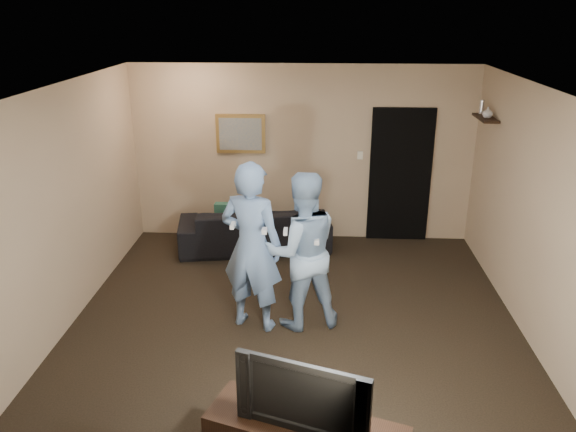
# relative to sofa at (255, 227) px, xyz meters

# --- Properties ---
(ground) EXTENTS (5.00, 5.00, 0.00)m
(ground) POSITION_rel_sofa_xyz_m (0.67, -2.01, -0.32)
(ground) COLOR black
(ground) RESTS_ON ground
(ceiling) EXTENTS (5.00, 5.00, 0.04)m
(ceiling) POSITION_rel_sofa_xyz_m (0.67, -2.01, 2.28)
(ceiling) COLOR silver
(ceiling) RESTS_ON wall_back
(wall_back) EXTENTS (5.00, 0.04, 2.60)m
(wall_back) POSITION_rel_sofa_xyz_m (0.67, 0.49, 0.98)
(wall_back) COLOR tan
(wall_back) RESTS_ON ground
(wall_front) EXTENTS (5.00, 0.04, 2.60)m
(wall_front) POSITION_rel_sofa_xyz_m (0.67, -4.51, 0.98)
(wall_front) COLOR tan
(wall_front) RESTS_ON ground
(wall_left) EXTENTS (0.04, 5.00, 2.60)m
(wall_left) POSITION_rel_sofa_xyz_m (-1.83, -2.01, 0.98)
(wall_left) COLOR tan
(wall_left) RESTS_ON ground
(wall_right) EXTENTS (0.04, 5.00, 2.60)m
(wall_right) POSITION_rel_sofa_xyz_m (3.17, -2.01, 0.98)
(wall_right) COLOR tan
(wall_right) RESTS_ON ground
(sofa) EXTENTS (2.28, 1.19, 0.63)m
(sofa) POSITION_rel_sofa_xyz_m (0.00, 0.00, 0.00)
(sofa) COLOR black
(sofa) RESTS_ON ground
(throw_pillow) EXTENTS (0.40, 0.15, 0.40)m
(throw_pillow) POSITION_rel_sofa_xyz_m (-0.37, 0.00, 0.16)
(throw_pillow) COLOR #1A4E3D
(throw_pillow) RESTS_ON sofa
(painting_frame) EXTENTS (0.72, 0.05, 0.57)m
(painting_frame) POSITION_rel_sofa_xyz_m (-0.23, 0.47, 1.28)
(painting_frame) COLOR olive
(painting_frame) RESTS_ON wall_back
(painting_canvas) EXTENTS (0.62, 0.01, 0.47)m
(painting_canvas) POSITION_rel_sofa_xyz_m (-0.23, 0.44, 1.28)
(painting_canvas) COLOR slate
(painting_canvas) RESTS_ON painting_frame
(doorway) EXTENTS (0.90, 0.06, 2.00)m
(doorway) POSITION_rel_sofa_xyz_m (2.12, 0.46, 0.68)
(doorway) COLOR black
(doorway) RESTS_ON ground
(light_switch) EXTENTS (0.08, 0.02, 0.12)m
(light_switch) POSITION_rel_sofa_xyz_m (1.52, 0.47, 0.98)
(light_switch) COLOR silver
(light_switch) RESTS_ON wall_back
(wall_shelf) EXTENTS (0.20, 0.60, 0.03)m
(wall_shelf) POSITION_rel_sofa_xyz_m (3.06, -0.21, 1.67)
(wall_shelf) COLOR black
(wall_shelf) RESTS_ON wall_right
(shelf_vase) EXTENTS (0.16, 0.16, 0.14)m
(shelf_vase) POSITION_rel_sofa_xyz_m (3.06, -0.27, 1.76)
(shelf_vase) COLOR silver
(shelf_vase) RESTS_ON wall_shelf
(shelf_figurine) EXTENTS (0.06, 0.06, 0.18)m
(shelf_figurine) POSITION_rel_sofa_xyz_m (3.06, 0.03, 1.78)
(shelf_figurine) COLOR silver
(shelf_figurine) RESTS_ON wall_shelf
(television) EXTENTS (0.97, 0.43, 0.57)m
(television) POSITION_rel_sofa_xyz_m (0.85, -4.27, 0.48)
(television) COLOR black
(television) RESTS_ON tv_console
(wii_player_left) EXTENTS (0.79, 0.64, 1.89)m
(wii_player_left) POSITION_rel_sofa_xyz_m (0.21, -2.12, 0.63)
(wii_player_left) COLOR #6F90C0
(wii_player_left) RESTS_ON ground
(wii_player_right) EXTENTS (1.01, 0.88, 1.77)m
(wii_player_right) POSITION_rel_sofa_xyz_m (0.74, -2.06, 0.57)
(wii_player_right) COLOR #94B4D7
(wii_player_right) RESTS_ON ground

